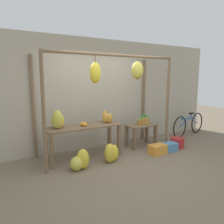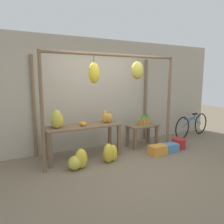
{
  "view_description": "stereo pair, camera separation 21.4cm",
  "coord_description": "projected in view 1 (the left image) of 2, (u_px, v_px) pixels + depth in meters",
  "views": [
    {
      "loc": [
        -2.48,
        -3.57,
        1.82
      ],
      "look_at": [
        0.13,
        0.87,
        1.01
      ],
      "focal_mm": 35.0,
      "sensor_mm": 36.0,
      "label": 1
    },
    {
      "loc": [
        -2.3,
        -3.68,
        1.82
      ],
      "look_at": [
        0.13,
        0.87,
        1.01
      ],
      "focal_mm": 35.0,
      "sensor_mm": 36.0,
      "label": 2
    }
  ],
  "objects": [
    {
      "name": "fruit_crate_purple",
      "position": [
        170.0,
        147.0,
        5.47
      ],
      "size": [
        0.36,
        0.25,
        0.2
      ],
      "color": "#4C84B2",
      "rests_on": "ground_plane"
    },
    {
      "name": "parked_bicycle",
      "position": [
        189.0,
        124.0,
        6.89
      ],
      "size": [
        1.68,
        0.34,
        0.72
      ],
      "color": "black",
      "rests_on": "ground_plane"
    },
    {
      "name": "display_table_main",
      "position": [
        84.0,
        131.0,
        4.91
      ],
      "size": [
        1.7,
        0.56,
        0.76
      ],
      "color": "brown",
      "rests_on": "ground_plane"
    },
    {
      "name": "shop_wall_back",
      "position": [
        95.0,
        94.0,
        5.66
      ],
      "size": [
        8.0,
        0.08,
        2.8
      ],
      "color": "#B2A893",
      "rests_on": "ground_plane"
    },
    {
      "name": "display_table_side",
      "position": [
        141.0,
        130.0,
        5.82
      ],
      "size": [
        0.79,
        0.46,
        0.58
      ],
      "color": "brown",
      "rests_on": "ground_plane"
    },
    {
      "name": "orange_pile",
      "position": [
        84.0,
        124.0,
        4.85
      ],
      "size": [
        0.14,
        0.2,
        0.1
      ],
      "color": "orange",
      "rests_on": "display_table_main"
    },
    {
      "name": "banana_pile_on_table",
      "position": [
        57.0,
        120.0,
        4.6
      ],
      "size": [
        0.34,
        0.4,
        0.4
      ],
      "color": "yellow",
      "rests_on": "display_table_main"
    },
    {
      "name": "banana_pile_ground_right",
      "position": [
        111.0,
        153.0,
        4.73
      ],
      "size": [
        0.4,
        0.32,
        0.42
      ],
      "color": "yellow",
      "rests_on": "ground_plane"
    },
    {
      "name": "stall_awning",
      "position": [
        113.0,
        85.0,
        4.93
      ],
      "size": [
        3.19,
        1.13,
        2.32
      ],
      "color": "brown",
      "rests_on": "ground_plane"
    },
    {
      "name": "blue_bucket",
      "position": [
        177.0,
        142.0,
        5.76
      ],
      "size": [
        0.36,
        0.36,
        0.25
      ],
      "color": "#AD2323",
      "rests_on": "ground_plane"
    },
    {
      "name": "pineapple_cluster",
      "position": [
        143.0,
        120.0,
        5.83
      ],
      "size": [
        0.38,
        0.26,
        0.33
      ],
      "color": "#B27F38",
      "rests_on": "display_table_side"
    },
    {
      "name": "papaya_pile",
      "position": [
        107.0,
        117.0,
        5.21
      ],
      "size": [
        0.28,
        0.37,
        0.28
      ],
      "color": "gold",
      "rests_on": "display_table_main"
    },
    {
      "name": "banana_pile_ground_left",
      "position": [
        80.0,
        161.0,
        4.34
      ],
      "size": [
        0.44,
        0.36,
        0.41
      ],
      "color": "gold",
      "rests_on": "ground_plane"
    },
    {
      "name": "ground_plane",
      "position": [
        128.0,
        165.0,
        4.57
      ],
      "size": [
        20.0,
        20.0,
        0.0
      ],
      "primitive_type": "plane",
      "color": "#756651"
    },
    {
      "name": "fruit_crate_white",
      "position": [
        158.0,
        149.0,
        5.24
      ],
      "size": [
        0.4,
        0.28,
        0.23
      ],
      "color": "orange",
      "rests_on": "ground_plane"
    }
  ]
}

